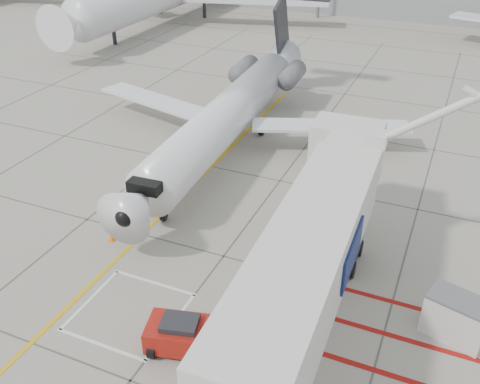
% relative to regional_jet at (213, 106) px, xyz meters
% --- Properties ---
extents(ground_plane, '(260.00, 260.00, 0.00)m').
position_rel_regional_jet_xyz_m(ground_plane, '(4.57, -12.51, -3.88)').
color(ground_plane, gray).
rests_on(ground_plane, ground).
extents(regional_jet, '(25.05, 30.84, 7.76)m').
position_rel_regional_jet_xyz_m(regional_jet, '(0.00, 0.00, 0.00)').
color(regional_jet, silver).
rests_on(regional_jet, ground_plane).
extents(jet_bridge, '(9.37, 18.87, 7.45)m').
position_rel_regional_jet_xyz_m(jet_bridge, '(9.70, -12.58, -0.16)').
color(jet_bridge, silver).
rests_on(jet_bridge, ground_plane).
extents(pushback_tug, '(2.85, 2.16, 1.48)m').
position_rel_regional_jet_xyz_m(pushback_tug, '(5.51, -14.37, -3.14)').
color(pushback_tug, '#9F170F').
rests_on(pushback_tug, ground_plane).
extents(baggage_cart, '(2.17, 1.49, 1.30)m').
position_rel_regional_jet_xyz_m(baggage_cart, '(8.88, -7.23, -3.23)').
color(baggage_cart, '#59595E').
rests_on(baggage_cart, ground_plane).
extents(ground_power_unit, '(2.62, 1.95, 1.85)m').
position_rel_regional_jet_xyz_m(ground_power_unit, '(15.06, -9.50, -2.96)').
color(ground_power_unit, silver).
rests_on(ground_power_unit, ground_plane).
extents(cone_nose, '(0.36, 0.36, 0.50)m').
position_rel_regional_jet_xyz_m(cone_nose, '(-1.11, -9.54, -3.63)').
color(cone_nose, orange).
rests_on(cone_nose, ground_plane).
extents(cone_side, '(0.39, 0.39, 0.54)m').
position_rel_regional_jet_xyz_m(cone_side, '(6.53, -3.94, -3.61)').
color(cone_side, '#F2480C').
rests_on(cone_side, ground_plane).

